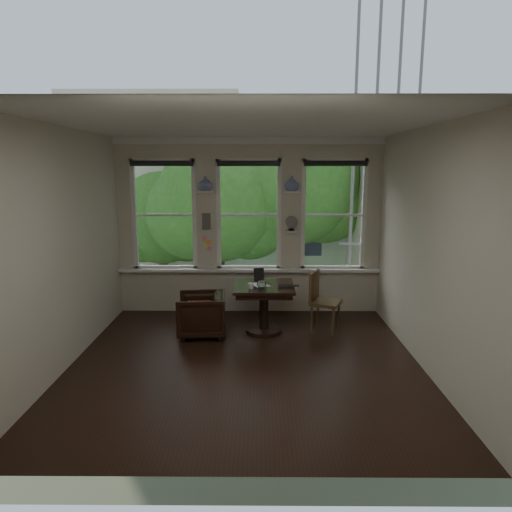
{
  "coord_description": "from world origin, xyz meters",
  "views": [
    {
      "loc": [
        0.18,
        -5.58,
        2.49
      ],
      "look_at": [
        0.13,
        0.9,
        1.24
      ],
      "focal_mm": 32.0,
      "sensor_mm": 36.0,
      "label": 1
    }
  ],
  "objects_px": {
    "side_chair_right": "(326,302)",
    "laptop": "(289,287)",
    "armchair_left": "(201,315)",
    "mug": "(251,286)",
    "table": "(264,309)"
  },
  "relations": [
    {
      "from": "mug",
      "to": "table",
      "type": "bearing_deg",
      "value": 48.2
    },
    {
      "from": "armchair_left",
      "to": "side_chair_right",
      "type": "distance_m",
      "value": 1.92
    },
    {
      "from": "side_chair_right",
      "to": "laptop",
      "type": "height_order",
      "value": "side_chair_right"
    },
    {
      "from": "table",
      "to": "armchair_left",
      "type": "bearing_deg",
      "value": -171.76
    },
    {
      "from": "table",
      "to": "mug",
      "type": "height_order",
      "value": "mug"
    },
    {
      "from": "mug",
      "to": "laptop",
      "type": "bearing_deg",
      "value": 4.99
    },
    {
      "from": "table",
      "to": "mug",
      "type": "bearing_deg",
      "value": -131.8
    },
    {
      "from": "armchair_left",
      "to": "mug",
      "type": "xyz_separation_m",
      "value": [
        0.75,
        -0.08,
        0.47
      ]
    },
    {
      "from": "armchair_left",
      "to": "laptop",
      "type": "height_order",
      "value": "laptop"
    },
    {
      "from": "side_chair_right",
      "to": "laptop",
      "type": "relative_size",
      "value": 2.91
    },
    {
      "from": "table",
      "to": "armchair_left",
      "type": "distance_m",
      "value": 0.96
    },
    {
      "from": "side_chair_right",
      "to": "laptop",
      "type": "distance_m",
      "value": 0.71
    },
    {
      "from": "side_chair_right",
      "to": "mug",
      "type": "height_order",
      "value": "side_chair_right"
    },
    {
      "from": "table",
      "to": "laptop",
      "type": "distance_m",
      "value": 0.56
    },
    {
      "from": "side_chair_right",
      "to": "laptop",
      "type": "xyz_separation_m",
      "value": [
        -0.59,
        -0.25,
        0.3
      ]
    }
  ]
}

